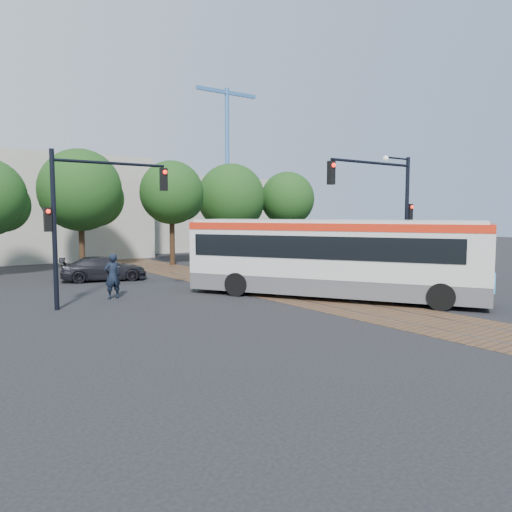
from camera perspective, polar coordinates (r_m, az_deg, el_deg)
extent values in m
plane|color=black|center=(21.48, 6.70, -4.85)|extent=(120.00, 120.00, 0.00)
cube|color=#523825|center=(24.50, 0.25, -3.58)|extent=(3.60, 40.00, 0.01)
cube|color=slate|center=(24.06, -1.18, -3.72)|extent=(0.06, 40.00, 0.01)
cube|color=slate|center=(24.95, 1.63, -3.41)|extent=(0.06, 40.00, 0.01)
cylinder|color=#382314|center=(33.77, -19.28, 1.15)|extent=(0.36, 0.36, 3.12)
sphere|color=#143912|center=(33.73, -19.45, 7.12)|extent=(5.20, 5.20, 5.20)
cylinder|color=#382314|center=(35.29, -9.55, 1.73)|extent=(0.36, 0.36, 3.39)
sphere|color=#143912|center=(35.27, -9.63, 7.17)|extent=(4.40, 4.40, 4.40)
cylinder|color=#382314|center=(38.79, -2.84, 1.70)|extent=(0.36, 0.36, 2.86)
sphere|color=#143912|center=(38.74, -2.86, 6.69)|extent=(5.20, 5.20, 5.20)
cylinder|color=#382314|center=(41.15, 3.58, 2.07)|extent=(0.36, 0.36, 3.12)
sphere|color=#143912|center=(41.11, 3.60, 6.54)|extent=(4.40, 4.40, 4.40)
cube|color=#ADA899|center=(52.57, -6.35, 4.79)|extent=(18.00, 10.00, 7.00)
cylinder|color=#3F72B2|center=(59.38, -3.30, 10.15)|extent=(0.50, 0.50, 18.00)
cube|color=#3F72B2|center=(60.73, -3.34, 18.16)|extent=(8.00, 0.40, 0.40)
cube|color=#4C4C4E|center=(21.73, 8.65, -3.23)|extent=(8.61, 12.06, 0.73)
cube|color=silver|center=(21.58, 8.70, 0.32)|extent=(8.63, 12.07, 1.98)
cube|color=black|center=(21.64, 7.91, 1.17)|extent=(8.05, 11.03, 0.94)
cube|color=red|center=(21.52, 8.74, 3.36)|extent=(8.67, 12.09, 0.31)
cube|color=silver|center=(21.52, 8.75, 3.91)|extent=(8.35, 11.67, 0.15)
cube|color=black|center=(20.95, 25.09, 0.91)|extent=(1.49, 0.96, 0.94)
cube|color=#359CD6|center=(21.07, 25.45, -2.49)|extent=(2.00, 1.22, 0.73)
cube|color=orange|center=(22.74, 12.05, -1.07)|extent=(2.45, 4.05, 1.14)
cylinder|color=black|center=(19.95, 20.40, -4.38)|extent=(0.84, 1.08, 1.04)
cylinder|color=black|center=(22.31, 20.64, -3.42)|extent=(0.84, 1.08, 1.04)
cylinder|color=black|center=(21.92, -2.21, -3.24)|extent=(0.84, 1.08, 1.04)
cylinder|color=black|center=(24.09, 0.18, -2.49)|extent=(0.84, 1.08, 1.04)
cube|color=gray|center=(24.37, 16.59, -3.67)|extent=(2.20, 5.20, 0.15)
cube|color=olive|center=(24.35, 16.59, -3.41)|extent=(1.90, 4.80, 0.08)
sphere|color=#1E4719|center=(23.06, 19.21, -2.96)|extent=(0.70, 0.70, 0.70)
sphere|color=#1E4719|center=(24.41, 17.42, -2.25)|extent=(0.90, 0.90, 0.90)
sphere|color=#1E4719|center=(24.99, 13.77, -2.11)|extent=(0.80, 0.80, 0.80)
sphere|color=#1E4719|center=(25.86, 13.90, -2.10)|extent=(0.60, 0.60, 0.60)
cylinder|color=black|center=(24.47, 16.82, 3.74)|extent=(0.18, 0.18, 6.00)
cylinder|color=black|center=(22.61, 13.15, 10.34)|extent=(5.00, 0.12, 0.12)
cube|color=black|center=(20.73, 8.59, 9.38)|extent=(0.28, 0.22, 0.95)
sphere|color=#FF190C|center=(20.65, 8.88, 10.23)|extent=(0.18, 0.18, 0.18)
cube|color=black|center=(24.64, 17.15, 4.67)|extent=(0.26, 0.20, 0.90)
sphere|color=#FF190C|center=(24.57, 17.41, 5.36)|extent=(0.16, 0.16, 0.16)
cube|color=white|center=(24.26, 16.77, 2.79)|extent=(0.04, 0.45, 0.55)
cube|color=yellow|center=(24.29, 16.73, 1.26)|extent=(0.04, 0.45, 0.45)
cylinder|color=black|center=(23.95, 15.84, 10.69)|extent=(1.60, 0.08, 0.08)
sphere|color=silver|center=(23.32, 14.61, 10.76)|extent=(0.24, 0.24, 0.24)
cylinder|color=black|center=(20.03, -22.06, 2.74)|extent=(0.18, 0.18, 6.00)
cylinder|color=black|center=(20.79, -16.20, 10.15)|extent=(4.50, 0.12, 0.12)
cube|color=black|center=(21.64, -10.51, 8.59)|extent=(0.28, 0.22, 0.95)
sphere|color=#FF190C|center=(21.54, -10.36, 9.42)|extent=(0.18, 0.18, 0.18)
cube|color=black|center=(19.97, -22.71, 3.86)|extent=(0.26, 0.20, 0.90)
sphere|color=#FF190C|center=(19.84, -22.65, 4.73)|extent=(0.16, 0.16, 0.16)
imported|color=black|center=(22.04, -16.08, -2.23)|extent=(0.72, 0.48, 1.93)
imported|color=black|center=(28.05, -17.00, -1.38)|extent=(4.81, 3.03, 1.30)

